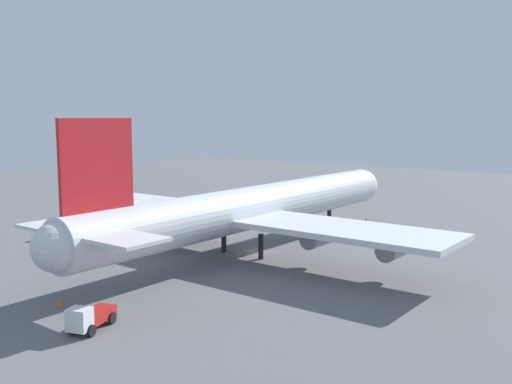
{
  "coord_description": "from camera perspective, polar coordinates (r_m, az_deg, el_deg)",
  "views": [
    {
      "loc": [
        -62.13,
        -47.8,
        18.66
      ],
      "look_at": [
        0.0,
        0.0,
        8.32
      ],
      "focal_mm": 40.41,
      "sensor_mm": 36.0,
      "label": 1
    }
  ],
  "objects": [
    {
      "name": "ground_plane",
      "position": [
        80.58,
        0.0,
        -5.87
      ],
      "size": [
        270.72,
        270.72,
        0.0
      ],
      "primitive_type": "plane",
      "color": "slate"
    },
    {
      "name": "cargo_airplane",
      "position": [
        78.99,
        -0.22,
        -1.59
      ],
      "size": [
        67.68,
        57.8,
        18.48
      ],
      "color": "silver",
      "rests_on": "ground_plane"
    },
    {
      "name": "cargo_loader",
      "position": [
        53.6,
        -16.17,
        -11.84
      ],
      "size": [
        5.59,
        3.65,
        2.47
      ],
      "color": "silver",
      "rests_on": "ground_plane"
    },
    {
      "name": "safety_cone_nose",
      "position": [
        105.13,
        10.85,
        -2.68
      ],
      "size": [
        0.42,
        0.42,
        0.6
      ],
      "primitive_type": "cone",
      "color": "orange",
      "rests_on": "ground_plane"
    },
    {
      "name": "safety_cone_tail",
      "position": [
        60.99,
        -18.85,
        -10.31
      ],
      "size": [
        0.57,
        0.57,
        0.81
      ],
      "primitive_type": "cone",
      "color": "orange",
      "rests_on": "ground_plane"
    }
  ]
}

